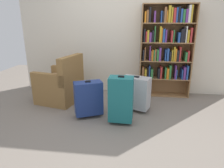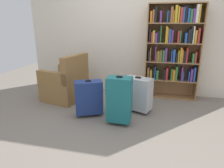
{
  "view_description": "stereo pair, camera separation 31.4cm",
  "coord_description": "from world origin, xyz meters",
  "views": [
    {
      "loc": [
        0.27,
        -2.63,
        1.5
      ],
      "look_at": [
        -0.11,
        0.34,
        0.55
      ],
      "focal_mm": 32.16,
      "sensor_mm": 36.0,
      "label": 1
    },
    {
      "loc": [
        0.58,
        -2.58,
        1.5
      ],
      "look_at": [
        -0.11,
        0.34,
        0.55
      ],
      "focal_mm": 32.16,
      "sensor_mm": 36.0,
      "label": 2
    }
  ],
  "objects": [
    {
      "name": "back_wall",
      "position": [
        0.0,
        1.67,
        1.3
      ],
      "size": [
        4.47,
        0.1,
        2.6
      ],
      "primitive_type": "cube",
      "color": "beige",
      "rests_on": "ground"
    },
    {
      "name": "bookshelf",
      "position": [
        0.84,
        1.46,
        1.0
      ],
      "size": [
        1.01,
        0.29,
        1.81
      ],
      "color": "olive",
      "rests_on": "ground"
    },
    {
      "name": "suitcase_navy_blue",
      "position": [
        -0.48,
        0.28,
        0.32
      ],
      "size": [
        0.49,
        0.39,
        0.61
      ],
      "color": "navy",
      "rests_on": "ground"
    },
    {
      "name": "mug",
      "position": [
        -0.68,
        0.76,
        0.05
      ],
      "size": [
        0.12,
        0.08,
        0.1
      ],
      "color": "#1959A5",
      "rests_on": "ground"
    },
    {
      "name": "suitcase_silver",
      "position": [
        0.27,
        0.63,
        0.32
      ],
      "size": [
        0.52,
        0.39,
        0.61
      ],
      "color": "#B7BABF",
      "rests_on": "ground"
    },
    {
      "name": "suitcase_teal",
      "position": [
        0.05,
        0.13,
        0.39
      ],
      "size": [
        0.37,
        0.25,
        0.75
      ],
      "color": "#19666B",
      "rests_on": "ground"
    },
    {
      "name": "ground_plane",
      "position": [
        0.0,
        0.0,
        0.0
      ],
      "size": [
        7.83,
        7.83,
        0.0
      ],
      "primitive_type": "plane",
      "color": "slate"
    },
    {
      "name": "armchair",
      "position": [
        -1.16,
        0.86,
        0.32
      ],
      "size": [
        0.84,
        0.84,
        0.9
      ],
      "color": "olive",
      "rests_on": "ground"
    }
  ]
}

